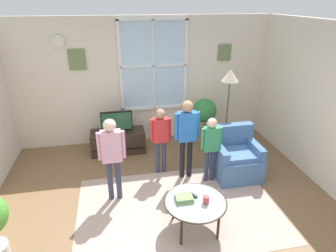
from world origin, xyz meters
TOP-DOWN VIEW (x-y plane):
  - ground_plane at (0.00, 0.00)m, footprint 5.88×5.81m
  - back_wall at (0.01, 2.66)m, footprint 5.28×0.17m
  - area_rug at (0.17, 0.13)m, footprint 2.98×2.04m
  - tv_stand at (-0.63, 2.11)m, footprint 1.08×0.47m
  - television at (-0.63, 2.11)m, footprint 0.62×0.08m
  - armchair at (1.37, 0.85)m, footprint 0.76×0.74m
  - coffee_table at (0.30, -0.31)m, footprint 0.84×0.84m
  - book_stack at (0.16, -0.26)m, footprint 0.24×0.19m
  - cup at (0.42, -0.37)m, footprint 0.08×0.08m
  - remote_near_books at (0.30, -0.19)m, footprint 0.11×0.14m
  - person_green_shirt at (0.86, 0.76)m, footprint 0.35×0.16m
  - person_blue_shirt at (0.49, 0.95)m, footprint 0.43×0.19m
  - person_pink_shirt at (-0.74, 0.56)m, footprint 0.41×0.19m
  - person_red_shirt at (0.09, 1.19)m, footprint 0.37×0.17m
  - potted_plant_by_window at (1.22, 2.23)m, footprint 0.51×0.51m
  - floor_lamp at (1.48, 1.65)m, footprint 0.32×0.32m

SIDE VIEW (x-z plane):
  - ground_plane at x=0.00m, z-range -0.02..0.00m
  - area_rug at x=0.17m, z-range 0.00..0.01m
  - tv_stand at x=-0.63m, z-range 0.00..0.45m
  - armchair at x=1.37m, z-range -0.11..0.76m
  - coffee_table at x=0.30m, z-range 0.20..0.66m
  - remote_near_books at x=0.30m, z-range 0.45..0.48m
  - book_stack at x=0.16m, z-range 0.45..0.52m
  - cup at x=0.42m, z-range 0.45..0.56m
  - potted_plant_by_window at x=1.22m, z-range 0.13..1.11m
  - television at x=-0.63m, z-range 0.46..0.89m
  - person_green_shirt at x=0.86m, z-range 0.15..1.31m
  - person_red_shirt at x=0.09m, z-range 0.15..1.37m
  - person_pink_shirt at x=-0.74m, z-range 0.17..1.53m
  - person_blue_shirt at x=0.49m, z-range 0.18..1.59m
  - back_wall at x=0.01m, z-range 0.02..2.63m
  - floor_lamp at x=1.48m, z-range 0.58..2.30m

